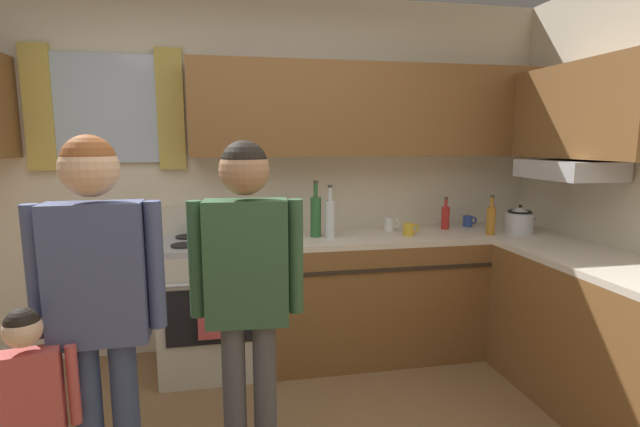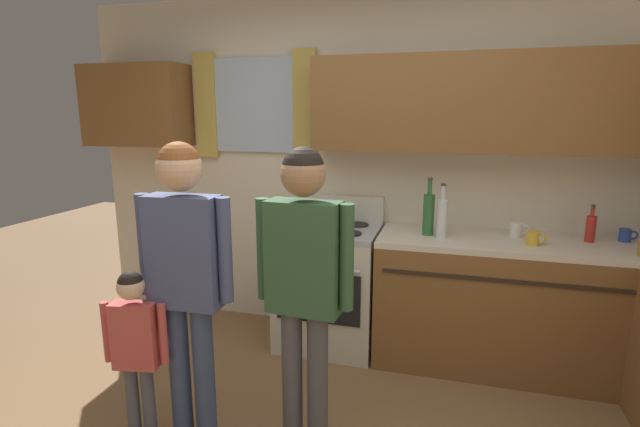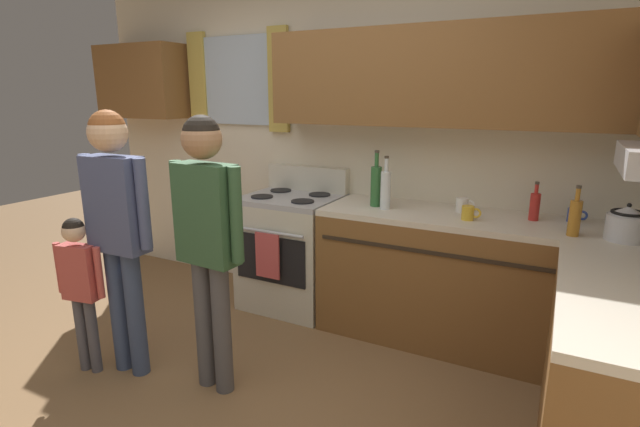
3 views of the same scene
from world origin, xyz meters
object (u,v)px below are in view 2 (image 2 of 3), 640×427
(adult_in_plaid, at_px, (304,269))
(small_child, at_px, (136,342))
(bottle_wine_green, at_px, (429,213))
(mug_ceramic_white, at_px, (517,230))
(mug_mustard_yellow, at_px, (533,238))
(bottle_sauce_red, at_px, (591,228))
(adult_holding_child, at_px, (185,263))
(mug_cobalt_blue, at_px, (626,235))
(stove_oven, at_px, (329,284))
(bottle_tall_clear, at_px, (442,217))

(adult_in_plaid, distance_m, small_child, 0.91)
(bottle_wine_green, relative_size, small_child, 0.40)
(mug_ceramic_white, relative_size, mug_mustard_yellow, 1.04)
(bottle_sauce_red, distance_m, small_child, 2.81)
(adult_holding_child, bearing_deg, mug_ceramic_white, 39.56)
(bottle_sauce_red, bearing_deg, adult_in_plaid, -140.54)
(bottle_wine_green, xyz_separation_m, mug_mustard_yellow, (0.66, -0.09, -0.11))
(adult_in_plaid, xyz_separation_m, small_child, (-0.80, -0.23, -0.37))
(small_child, bearing_deg, bottle_sauce_red, 32.53)
(mug_mustard_yellow, height_order, adult_in_plaid, adult_in_plaid)
(bottle_sauce_red, bearing_deg, mug_cobalt_blue, 16.49)
(adult_in_plaid, bearing_deg, mug_cobalt_blue, 37.08)
(mug_mustard_yellow, distance_m, adult_holding_child, 2.12)
(stove_oven, distance_m, adult_holding_child, 1.45)
(stove_oven, xyz_separation_m, bottle_tall_clear, (0.79, -0.07, 0.57))
(mug_ceramic_white, distance_m, adult_holding_child, 2.18)
(stove_oven, height_order, adult_in_plaid, adult_in_plaid)
(adult_holding_child, bearing_deg, bottle_tall_clear, 46.04)
(adult_in_plaid, bearing_deg, stove_oven, 98.58)
(bottle_tall_clear, distance_m, adult_holding_child, 1.71)
(bottle_wine_green, relative_size, mug_mustard_yellow, 3.28)
(bottle_sauce_red, relative_size, mug_cobalt_blue, 2.14)
(bottle_wine_green, bearing_deg, bottle_sauce_red, 5.19)
(stove_oven, xyz_separation_m, adult_holding_child, (-0.39, -1.29, 0.53))
(mug_ceramic_white, bearing_deg, adult_holding_child, -140.44)
(bottle_sauce_red, height_order, small_child, bottle_sauce_red)
(bottle_sauce_red, xyz_separation_m, bottle_wine_green, (-1.02, -0.09, 0.06))
(small_child, bearing_deg, mug_ceramic_white, 38.32)
(mug_ceramic_white, distance_m, mug_cobalt_blue, 0.67)
(adult_in_plaid, bearing_deg, adult_holding_child, -169.63)
(bottle_sauce_red, relative_size, small_child, 0.25)
(bottle_tall_clear, bearing_deg, bottle_wine_green, 149.17)
(adult_in_plaid, height_order, small_child, adult_in_plaid)
(bottle_wine_green, distance_m, mug_mustard_yellow, 0.67)
(small_child, bearing_deg, bottle_wine_green, 46.67)
(stove_oven, height_order, mug_ceramic_white, stove_oven)
(mug_ceramic_white, relative_size, small_child, 0.13)
(adult_holding_child, height_order, small_child, adult_holding_child)
(stove_oven, xyz_separation_m, adult_in_plaid, (0.18, -1.19, 0.52))
(stove_oven, bearing_deg, bottle_tall_clear, -4.75)
(stove_oven, bearing_deg, mug_cobalt_blue, 4.34)
(stove_oven, xyz_separation_m, small_child, (-0.62, -1.41, 0.15))
(adult_holding_child, bearing_deg, bottle_sauce_red, 33.01)
(mug_ceramic_white, relative_size, adult_in_plaid, 0.08)
(bottle_sauce_red, height_order, adult_in_plaid, adult_in_plaid)
(stove_oven, distance_m, small_child, 1.55)
(adult_holding_child, xyz_separation_m, adult_in_plaid, (0.57, 0.10, -0.01))
(stove_oven, xyz_separation_m, bottle_sauce_red, (1.72, 0.08, 0.53))
(bottle_wine_green, distance_m, mug_cobalt_blue, 1.26)
(bottle_sauce_red, distance_m, adult_in_plaid, 2.00)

